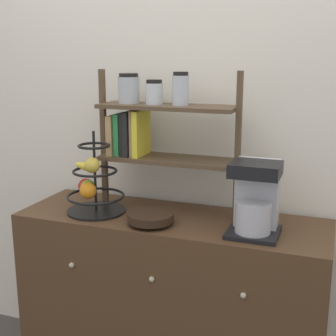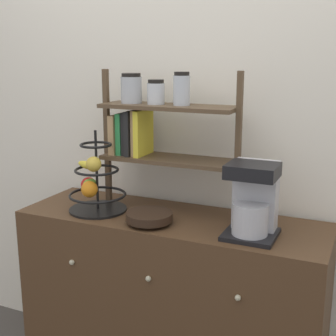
% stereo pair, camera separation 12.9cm
% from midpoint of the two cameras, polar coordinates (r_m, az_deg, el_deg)
% --- Properties ---
extents(wall_back, '(7.00, 0.05, 2.60)m').
position_cam_midpoint_polar(wall_back, '(2.25, 1.13, 6.31)').
color(wall_back, silver).
rests_on(wall_back, ground_plane).
extents(sideboard, '(1.39, 0.47, 0.88)m').
position_cam_midpoint_polar(sideboard, '(2.29, -1.33, -16.47)').
color(sideboard, '#4C331E').
rests_on(sideboard, ground_plane).
extents(coffee_maker, '(0.20, 0.20, 0.30)m').
position_cam_midpoint_polar(coffee_maker, '(1.89, 8.70, -3.74)').
color(coffee_maker, black).
rests_on(coffee_maker, sideboard).
extents(fruit_stand, '(0.27, 0.27, 0.38)m').
position_cam_midpoint_polar(fruit_stand, '(2.17, -10.89, -2.19)').
color(fruit_stand, black).
rests_on(fruit_stand, sideboard).
extents(wooden_bowl, '(0.20, 0.20, 0.05)m').
position_cam_midpoint_polar(wooden_bowl, '(2.01, -3.99, -6.05)').
color(wooden_bowl, black).
rests_on(wooden_bowl, sideboard).
extents(shelf_hutch, '(0.67, 0.20, 0.64)m').
position_cam_midpoint_polar(shelf_hutch, '(2.13, -3.94, 5.33)').
color(shelf_hutch, brown).
rests_on(shelf_hutch, sideboard).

